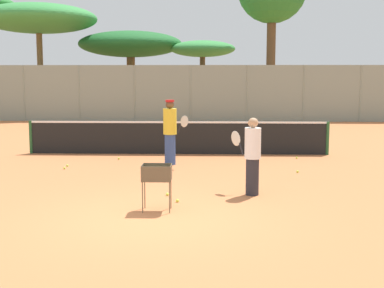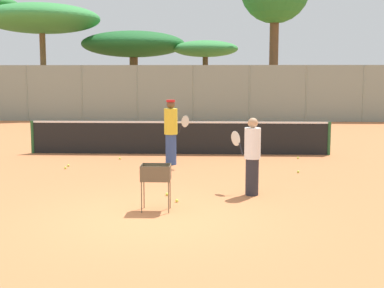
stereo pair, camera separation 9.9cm
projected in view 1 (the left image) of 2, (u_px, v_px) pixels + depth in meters
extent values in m
plane|color=#C67242|center=(153.00, 219.00, 9.68)|extent=(80.00, 80.00, 0.00)
cylinder|color=#26592D|center=(31.00, 137.00, 17.46)|extent=(0.10, 0.10, 1.07)
cylinder|color=#26592D|center=(328.00, 138.00, 17.16)|extent=(0.10, 0.10, 1.07)
cube|color=black|center=(178.00, 139.00, 17.31)|extent=(9.65, 0.01, 1.01)
cube|color=white|center=(178.00, 122.00, 17.24)|extent=(9.65, 0.02, 0.06)
cylinder|color=gray|center=(24.00, 93.00, 29.18)|extent=(0.08, 0.08, 3.04)
cylinder|color=gray|center=(79.00, 93.00, 29.08)|extent=(0.08, 0.08, 3.04)
cylinder|color=gray|center=(135.00, 93.00, 28.98)|extent=(0.08, 0.08, 3.04)
cylinder|color=gray|center=(191.00, 93.00, 28.89)|extent=(0.08, 0.08, 3.04)
cylinder|color=gray|center=(247.00, 93.00, 28.79)|extent=(0.08, 0.08, 3.04)
cylinder|color=gray|center=(303.00, 93.00, 28.69)|extent=(0.08, 0.08, 3.04)
cylinder|color=gray|center=(360.00, 94.00, 28.60)|extent=(0.08, 0.08, 3.04)
cube|color=gray|center=(191.00, 93.00, 28.89)|extent=(30.37, 0.01, 3.04)
cylinder|color=brown|center=(202.00, 86.00, 33.95)|extent=(0.34, 0.34, 3.61)
ellipsoid|color=#388E42|center=(203.00, 49.00, 33.64)|extent=(4.12, 4.12, 1.03)
cylinder|color=brown|center=(131.00, 85.00, 34.76)|extent=(0.54, 0.54, 3.62)
ellipsoid|color=#1E6028|center=(131.00, 44.00, 34.41)|extent=(6.67, 6.67, 1.67)
cylinder|color=brown|center=(41.00, 75.00, 33.06)|extent=(0.36, 0.36, 5.02)
ellipsoid|color=#388E42|center=(39.00, 19.00, 32.61)|extent=(7.11, 7.11, 1.78)
cylinder|color=brown|center=(271.00, 63.00, 32.41)|extent=(0.54, 0.54, 6.40)
cylinder|color=#26262D|center=(252.00, 177.00, 11.52)|extent=(0.28, 0.28, 0.80)
cylinder|color=white|center=(253.00, 143.00, 11.42)|extent=(0.35, 0.35, 0.66)
sphere|color=tan|center=(253.00, 123.00, 11.36)|extent=(0.22, 0.22, 0.22)
cylinder|color=black|center=(241.00, 149.00, 11.72)|extent=(0.12, 0.13, 0.27)
ellipsoid|color=silver|center=(236.00, 138.00, 11.83)|extent=(0.28, 0.32, 0.43)
cylinder|color=#334C8C|center=(170.00, 149.00, 15.35)|extent=(0.31, 0.31, 0.88)
cylinder|color=yellow|center=(170.00, 121.00, 15.24)|extent=(0.38, 0.38, 0.73)
sphere|color=brown|center=(170.00, 104.00, 15.18)|extent=(0.24, 0.24, 0.24)
cylinder|color=red|center=(170.00, 101.00, 15.16)|extent=(0.25, 0.25, 0.06)
cylinder|color=black|center=(180.00, 129.00, 15.02)|extent=(0.13, 0.12, 0.27)
ellipsoid|color=silver|center=(184.00, 121.00, 14.87)|extent=(0.33, 0.28, 0.43)
cylinder|color=brown|center=(142.00, 198.00, 10.04)|extent=(0.02, 0.02, 0.59)
cylinder|color=brown|center=(170.00, 198.00, 10.02)|extent=(0.02, 0.02, 0.59)
cylinder|color=brown|center=(145.00, 193.00, 10.39)|extent=(0.02, 0.02, 0.59)
cylinder|color=brown|center=(171.00, 193.00, 10.38)|extent=(0.02, 0.02, 0.59)
cube|color=brown|center=(157.00, 180.00, 10.17)|extent=(0.55, 0.40, 0.01)
cube|color=brown|center=(156.00, 174.00, 9.95)|extent=(0.55, 0.01, 0.30)
cube|color=brown|center=(158.00, 171.00, 10.35)|extent=(0.55, 0.01, 0.30)
cube|color=brown|center=(142.00, 172.00, 10.16)|extent=(0.01, 0.40, 0.30)
cube|color=brown|center=(171.00, 173.00, 10.14)|extent=(0.01, 0.40, 0.30)
sphere|color=#D1E54C|center=(165.00, 177.00, 10.29)|extent=(0.07, 0.07, 0.07)
sphere|color=#D1E54C|center=(156.00, 175.00, 10.14)|extent=(0.07, 0.07, 0.07)
sphere|color=#D1E54C|center=(159.00, 174.00, 10.25)|extent=(0.07, 0.07, 0.07)
sphere|color=#D1E54C|center=(167.00, 178.00, 10.13)|extent=(0.07, 0.07, 0.07)
sphere|color=#D1E54C|center=(148.00, 179.00, 10.10)|extent=(0.07, 0.07, 0.07)
sphere|color=#D1E54C|center=(165.00, 178.00, 10.14)|extent=(0.07, 0.07, 0.07)
sphere|color=#D1E54C|center=(161.00, 180.00, 10.01)|extent=(0.07, 0.07, 0.07)
sphere|color=#D1E54C|center=(166.00, 175.00, 10.16)|extent=(0.07, 0.07, 0.07)
sphere|color=#D1E54C|center=(177.00, 201.00, 10.91)|extent=(0.07, 0.07, 0.07)
sphere|color=#D1E54C|center=(167.00, 164.00, 15.32)|extent=(0.07, 0.07, 0.07)
sphere|color=#D1E54C|center=(119.00, 158.00, 16.28)|extent=(0.07, 0.07, 0.07)
sphere|color=#D1E54C|center=(67.00, 166.00, 15.03)|extent=(0.07, 0.07, 0.07)
sphere|color=#D1E54C|center=(297.00, 158.00, 16.43)|extent=(0.07, 0.07, 0.07)
sphere|color=#D1E54C|center=(64.00, 168.00, 14.65)|extent=(0.07, 0.07, 0.07)
sphere|color=#D1E54C|center=(167.00, 194.00, 11.49)|extent=(0.07, 0.07, 0.07)
sphere|color=#D1E54C|center=(298.00, 172.00, 14.12)|extent=(0.07, 0.07, 0.07)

